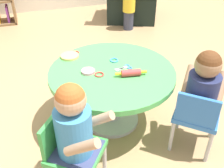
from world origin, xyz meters
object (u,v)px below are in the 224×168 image
(rolling_pin, at_px, (131,73))
(craft_scissors, at_px, (125,68))
(seated_child_left, at_px, (74,124))
(toddler_standing, at_px, (129,4))
(craft_table, at_px, (112,82))
(seated_child_right, at_px, (203,86))
(child_chair_right, at_px, (196,116))
(child_chair_left, at_px, (71,150))

(rolling_pin, bearing_deg, craft_scissors, 90.93)
(seated_child_left, height_order, toddler_standing, seated_child_left)
(seated_child_left, height_order, craft_scissors, seated_child_left)
(craft_table, relative_size, rolling_pin, 4.14)
(craft_table, bearing_deg, seated_child_right, -40.41)
(child_chair_right, distance_m, toddler_standing, 2.27)
(child_chair_left, distance_m, rolling_pin, 0.69)
(child_chair_left, distance_m, child_chair_right, 0.89)
(child_chair_right, bearing_deg, rolling_pin, 136.54)
(seated_child_left, relative_size, seated_child_right, 1.00)
(child_chair_right, bearing_deg, toddler_standing, 81.75)
(child_chair_left, bearing_deg, rolling_pin, 37.14)
(child_chair_right, relative_size, craft_scissors, 3.83)
(craft_table, distance_m, toddler_standing, 1.96)
(seated_child_left, bearing_deg, seated_child_right, 6.86)
(child_chair_right, distance_m, craft_scissors, 0.62)
(seated_child_left, xyz_separation_m, child_chair_right, (0.86, 0.08, -0.23))
(child_chair_right, bearing_deg, craft_scissors, 128.60)
(seated_child_left, xyz_separation_m, toddler_standing, (1.18, 2.32, -0.17))
(seated_child_right, xyz_separation_m, rolling_pin, (-0.39, 0.32, -0.01))
(seated_child_right, xyz_separation_m, craft_scissors, (-0.39, 0.43, -0.04))
(child_chair_left, height_order, craft_scissors, child_chair_left)
(craft_table, relative_size, toddler_standing, 1.42)
(rolling_pin, distance_m, craft_scissors, 0.12)
(seated_child_left, relative_size, craft_scissors, 3.64)
(rolling_pin, height_order, craft_scissors, rolling_pin)
(craft_table, xyz_separation_m, toddler_standing, (0.80, 1.79, -0.03))
(craft_scissors, bearing_deg, rolling_pin, -89.07)
(craft_table, height_order, toddler_standing, toddler_standing)
(seated_child_right, relative_size, craft_scissors, 3.64)
(child_chair_right, height_order, toddler_standing, toddler_standing)
(child_chair_left, relative_size, child_chair_right, 1.00)
(craft_table, distance_m, craft_scissors, 0.15)
(seated_child_left, bearing_deg, rolling_pin, 40.51)
(seated_child_right, bearing_deg, child_chair_right, -130.86)
(rolling_pin, relative_size, craft_scissors, 1.65)
(toddler_standing, bearing_deg, craft_scissors, -111.20)
(toddler_standing, relative_size, rolling_pin, 2.91)
(child_chair_right, bearing_deg, seated_child_left, -174.92)
(craft_scissors, bearing_deg, toddler_standing, 68.80)
(craft_table, relative_size, craft_scissors, 6.82)
(craft_table, bearing_deg, toddler_standing, 65.90)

